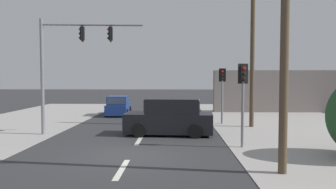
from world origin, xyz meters
name	(u,v)px	position (x,y,z in m)	size (l,w,h in m)	color
ground_plane	(130,155)	(0.00, 0.00, 0.00)	(140.00, 140.00, 0.00)	#303033
lane_dash_near	(122,169)	(0.00, -2.00, 0.00)	(0.20, 2.40, 0.01)	silver
lane_dash_mid	(139,140)	(0.00, 3.00, 0.00)	(0.20, 2.40, 0.01)	silver
lane_dash_far	(148,125)	(0.00, 8.00, 0.00)	(0.20, 2.40, 0.01)	silver
utility_pole_foreground_right	(280,17)	(4.90, -2.38, 4.81)	(3.78, 0.47, 8.91)	#4C3D2B
utility_pole_midground_right	(252,46)	(6.29, 7.29, 4.88)	(1.80, 0.26, 9.28)	#4C3D2B
traffic_signal_mast	(67,55)	(-3.89, 4.44, 4.15)	(5.28, 0.58, 6.00)	slate
pedestal_signal_right_kerb	(243,91)	(4.56, 1.40, 2.42)	(0.44, 0.31, 3.56)	slate
pedestal_signal_far_median	(222,86)	(4.69, 8.49, 2.42)	(0.44, 0.30, 3.56)	slate
shopfront_wall_far	(283,91)	(11.00, 16.00, 1.80)	(12.00, 1.00, 3.60)	gray
suv_crossing_left	(170,118)	(1.43, 4.49, 0.88)	(4.64, 2.28, 1.90)	black
hatchback_oncoming_mid	(118,106)	(-2.83, 13.23, 0.70)	(1.89, 3.69, 1.53)	navy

